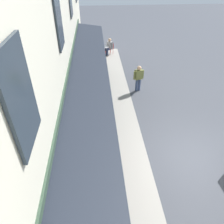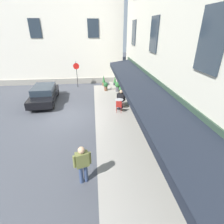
{
  "view_description": "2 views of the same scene",
  "coord_description": "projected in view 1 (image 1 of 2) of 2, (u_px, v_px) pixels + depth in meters",
  "views": [
    {
      "loc": [
        5.8,
        -3.82,
        6.93
      ],
      "look_at": [
        -1.66,
        -3.23,
        1.46
      ],
      "focal_mm": 34.4,
      "sensor_mm": 36.0,
      "label": 1
    },
    {
      "loc": [
        -10.98,
        -1.84,
        5.47
      ],
      "look_at": [
        -2.41,
        -2.75,
        1.33
      ],
      "focal_mm": 27.89,
      "sensor_mm": 36.0,
      "label": 2
    }
  ],
  "objects": [
    {
      "name": "ground_plane",
      "position": [
        192.0,
        160.0,
        8.99
      ],
      "size": [
        70.0,
        70.0,
        0.0
      ],
      "primitive_type": "plane",
      "color": "#42444C"
    },
    {
      "name": "sidewalk_cafe_terrace",
      "position": [
        106.0,
        117.0,
        11.39
      ],
      "size": [
        20.5,
        3.2,
        0.01
      ],
      "primitive_type": "cube",
      "color": "gray",
      "rests_on": "ground_plane"
    },
    {
      "name": "cafe_chair_red_near_door",
      "position": [
        100.0,
        188.0,
        7.28
      ],
      "size": [
        0.53,
        0.53,
        0.91
      ],
      "color": "maroon",
      "rests_on": "ground_plane"
    },
    {
      "name": "cafe_chair_red_by_window",
      "position": [
        108.0,
        160.0,
        8.27
      ],
      "size": [
        0.47,
        0.47,
        0.91
      ],
      "color": "maroon",
      "rests_on": "ground_plane"
    },
    {
      "name": "seated_companion_in_black",
      "position": [
        102.0,
        180.0,
        7.35
      ],
      "size": [
        0.65,
        0.64,
        1.33
      ],
      "color": "navy",
      "rests_on": "ground_plane"
    },
    {
      "name": "cafe_chair_red_under_awning",
      "position": [
        111.0,
        47.0,
        18.46
      ],
      "size": [
        0.56,
        0.56,
        0.91
      ],
      "color": "maroon",
      "rests_on": "ground_plane"
    },
    {
      "name": "cafe_table_near_entrance",
      "position": [
        105.0,
        50.0,
        18.16
      ],
      "size": [
        0.6,
        0.6,
        0.75
      ],
      "color": "black",
      "rests_on": "ground_plane"
    },
    {
      "name": "cafe_chair_red_back_row",
      "position": [
        102.0,
        52.0,
        17.66
      ],
      "size": [
        0.53,
        0.53,
        0.91
      ],
      "color": "maroon",
      "rests_on": "ground_plane"
    },
    {
      "name": "cafe_table_mid_terrace",
      "position": [
        106.0,
        175.0,
        7.79
      ],
      "size": [
        0.6,
        0.6,
        0.75
      ],
      "color": "black",
      "rests_on": "ground_plane"
    },
    {
      "name": "seated_patron_in_grey",
      "position": [
        109.0,
        46.0,
        18.25
      ],
      "size": [
        0.66,
        0.68,
        1.35
      ],
      "color": "navy",
      "rests_on": "ground_plane"
    },
    {
      "name": "walking_pedestrian_in_olive",
      "position": [
        139.0,
        77.0,
        13.07
      ],
      "size": [
        0.4,
        0.66,
        1.66
      ],
      "color": "navy",
      "rests_on": "ground_plane"
    }
  ]
}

